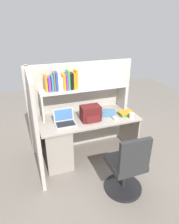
{
  "coord_description": "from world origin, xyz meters",
  "views": [
    {
      "loc": [
        -0.94,
        -2.68,
        2.17
      ],
      "look_at": [
        0.0,
        -0.05,
        0.85
      ],
      "focal_mm": 31.45,
      "sensor_mm": 36.0,
      "label": 1
    }
  ],
  "objects_px": {
    "computer_mouse": "(115,118)",
    "paper_cup": "(132,116)",
    "laptop": "(65,121)",
    "office_chair": "(127,169)",
    "backpack": "(90,113)",
    "tissue_box": "(108,113)"
  },
  "relations": [
    {
      "from": "backpack",
      "to": "tissue_box",
      "type": "bearing_deg",
      "value": 8.7
    },
    {
      "from": "paper_cup",
      "to": "office_chair",
      "type": "distance_m",
      "value": 0.9
    },
    {
      "from": "backpack",
      "to": "office_chair",
      "type": "xyz_separation_m",
      "value": [
        0.2,
        -0.85,
        -0.45
      ]
    },
    {
      "from": "laptop",
      "to": "tissue_box",
      "type": "xyz_separation_m",
      "value": [
        0.73,
        0.02,
        -0.0
      ]
    },
    {
      "from": "tissue_box",
      "to": "office_chair",
      "type": "height_order",
      "value": "office_chair"
    },
    {
      "from": "laptop",
      "to": "backpack",
      "type": "xyz_separation_m",
      "value": [
        0.4,
        -0.03,
        0.07
      ]
    },
    {
      "from": "backpack",
      "to": "computer_mouse",
      "type": "distance_m",
      "value": 0.41
    },
    {
      "from": "backpack",
      "to": "paper_cup",
      "type": "relative_size",
      "value": 3.1
    },
    {
      "from": "laptop",
      "to": "backpack",
      "type": "relative_size",
      "value": 1.04
    },
    {
      "from": "laptop",
      "to": "office_chair",
      "type": "height_order",
      "value": "laptop"
    },
    {
      "from": "tissue_box",
      "to": "office_chair",
      "type": "relative_size",
      "value": 0.24
    },
    {
      "from": "laptop",
      "to": "office_chair",
      "type": "distance_m",
      "value": 1.14
    },
    {
      "from": "computer_mouse",
      "to": "office_chair",
      "type": "xyz_separation_m",
      "value": [
        -0.18,
        -0.76,
        -0.35
      ]
    },
    {
      "from": "computer_mouse",
      "to": "paper_cup",
      "type": "distance_m",
      "value": 0.27
    },
    {
      "from": "computer_mouse",
      "to": "tissue_box",
      "type": "height_order",
      "value": "tissue_box"
    },
    {
      "from": "tissue_box",
      "to": "office_chair",
      "type": "distance_m",
      "value": 0.99
    },
    {
      "from": "backpack",
      "to": "tissue_box",
      "type": "xyz_separation_m",
      "value": [
        0.33,
        0.05,
        -0.07
      ]
    },
    {
      "from": "laptop",
      "to": "paper_cup",
      "type": "bearing_deg",
      "value": -10.57
    },
    {
      "from": "tissue_box",
      "to": "backpack",
      "type": "bearing_deg",
      "value": -157.16
    },
    {
      "from": "computer_mouse",
      "to": "tissue_box",
      "type": "xyz_separation_m",
      "value": [
        -0.05,
        0.14,
        0.03
      ]
    },
    {
      "from": "laptop",
      "to": "tissue_box",
      "type": "relative_size",
      "value": 1.42
    },
    {
      "from": "laptop",
      "to": "paper_cup",
      "type": "relative_size",
      "value": 3.23
    }
  ]
}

